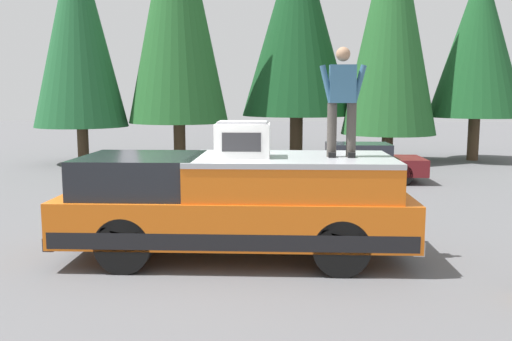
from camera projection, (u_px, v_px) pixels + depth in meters
ground_plane at (191, 256)px, 8.88m from camera, size 90.00×90.00×0.00m
pickup_truck at (236, 204)px, 8.74m from camera, size 2.01×5.54×1.65m
compressor_unit at (243, 139)px, 8.46m from camera, size 0.65×0.84×0.56m
person_on_truck_bed at (342, 99)px, 8.39m from camera, size 0.29×0.72×1.69m
parked_car_maroon at (355, 162)px, 16.48m from camera, size 1.64×4.10×1.16m
conifer_far_left at (479, 40)px, 21.28m from camera, size 3.67×3.67×7.79m
conifer_left at (391, 17)px, 20.75m from camera, size 3.66×3.66×10.02m
conifer_center_left at (297, 21)px, 22.11m from camera, size 4.50×4.50×9.43m
conifer_right at (78, 27)px, 20.29m from camera, size 3.49×3.49×8.89m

